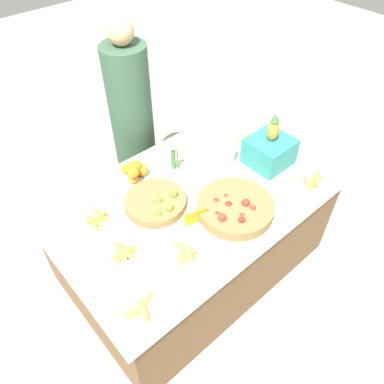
# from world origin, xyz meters

# --- Properties ---
(ground_plane) EXTENTS (12.00, 12.00, 0.00)m
(ground_plane) POSITION_xyz_m (0.00, 0.00, 0.00)
(ground_plane) COLOR #ADA599
(market_table) EXTENTS (1.81, 1.19, 0.71)m
(market_table) POSITION_xyz_m (0.00, 0.00, 0.36)
(market_table) COLOR brown
(market_table) RESTS_ON ground_plane
(lime_bowl) EXTENTS (0.39, 0.39, 0.10)m
(lime_bowl) POSITION_xyz_m (-0.22, 0.10, 0.74)
(lime_bowl) COLOR olive
(lime_bowl) RESTS_ON market_table
(tomato_basket) EXTENTS (0.48, 0.48, 0.11)m
(tomato_basket) POSITION_xyz_m (0.12, -0.27, 0.75)
(tomato_basket) COLOR olive
(tomato_basket) RESTS_ON market_table
(orange_pile) EXTENTS (0.17, 0.20, 0.13)m
(orange_pile) POSITION_xyz_m (-0.15, 0.42, 0.76)
(orange_pile) COLOR orange
(orange_pile) RESTS_ON market_table
(metal_bowl) EXTENTS (0.40, 0.40, 0.07)m
(metal_bowl) POSITION_xyz_m (0.38, 0.25, 0.75)
(metal_bowl) COLOR #B7B7BF
(metal_bowl) RESTS_ON market_table
(price_sign) EXTENTS (0.15, 0.05, 0.10)m
(price_sign) POSITION_xyz_m (-0.12, -0.17, 0.76)
(price_sign) COLOR orange
(price_sign) RESTS_ON market_table
(produce_crate) EXTENTS (0.29, 0.28, 0.40)m
(produce_crate) POSITION_xyz_m (0.63, -0.09, 0.83)
(produce_crate) COLOR teal
(produce_crate) RESTS_ON market_table
(veg_bundle) EXTENTS (0.05, 0.05, 0.16)m
(veg_bundle) POSITION_xyz_m (0.10, 0.29, 0.79)
(veg_bundle) COLOR #428438
(veg_bundle) RESTS_ON market_table
(banana_bunch_front_right) EXTENTS (0.17, 0.17, 0.06)m
(banana_bunch_front_right) POSITION_xyz_m (-0.59, -0.09, 0.74)
(banana_bunch_front_right) COLOR #EFDB4C
(banana_bunch_front_right) RESTS_ON market_table
(banana_bunch_middle_right) EXTENTS (0.21, 0.15, 0.03)m
(banana_bunch_middle_right) POSITION_xyz_m (-0.72, -0.42, 0.73)
(banana_bunch_middle_right) COLOR #EFDB4C
(banana_bunch_middle_right) RESTS_ON market_table
(banana_bunch_middle_left) EXTENTS (0.15, 0.17, 0.06)m
(banana_bunch_middle_left) POSITION_xyz_m (-0.57, 0.23, 0.74)
(banana_bunch_middle_left) COLOR #EFDB4C
(banana_bunch_middle_left) RESTS_ON market_table
(banana_bunch_back_center) EXTENTS (0.19, 0.14, 0.06)m
(banana_bunch_back_center) POSITION_xyz_m (0.70, -0.43, 0.74)
(banana_bunch_back_center) COLOR #EFDB4C
(banana_bunch_back_center) RESTS_ON market_table
(banana_bunch_front_center) EXTENTS (0.15, 0.18, 0.06)m
(banana_bunch_front_center) POSITION_xyz_m (-0.33, -0.31, 0.74)
(banana_bunch_front_center) COLOR #EFDB4C
(banana_bunch_front_center) RESTS_ON market_table
(banana_bunch_front_left) EXTENTS (0.22, 0.13, 0.05)m
(banana_bunch_front_left) POSITION_xyz_m (0.73, 0.17, 0.73)
(banana_bunch_front_left) COLOR #EFDB4C
(banana_bunch_front_left) RESTS_ON market_table
(vendor_person) EXTENTS (0.33, 0.33, 1.56)m
(vendor_person) POSITION_xyz_m (0.16, 0.89, 0.72)
(vendor_person) COLOR #385B42
(vendor_person) RESTS_ON ground_plane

